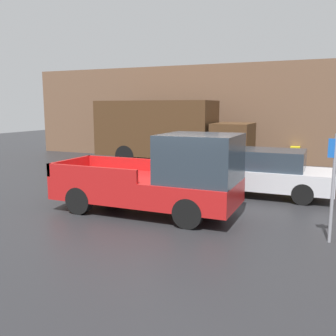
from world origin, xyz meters
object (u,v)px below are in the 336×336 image
object	(u,v)px
parking_sign	(333,182)
newspaper_box	(295,156)
pickup_truck	(164,178)
delivery_truck	(167,131)
car	(261,172)

from	to	relation	value
parking_sign	newspaper_box	size ratio (longest dim) A/B	2.43
pickup_truck	delivery_truck	bearing A→B (deg)	112.73
car	delivery_truck	size ratio (longest dim) A/B	0.60
delivery_truck	newspaper_box	size ratio (longest dim) A/B	7.98
pickup_truck	newspaper_box	bearing A→B (deg)	76.10
pickup_truck	car	world-z (taller)	pickup_truck
car	newspaper_box	distance (m)	6.96
pickup_truck	parking_sign	size ratio (longest dim) A/B	2.17
car	delivery_truck	bearing A→B (deg)	139.46
parking_sign	pickup_truck	bearing A→B (deg)	172.26
newspaper_box	parking_sign	bearing A→B (deg)	-81.63
car	pickup_truck	bearing A→B (deg)	-120.53
parking_sign	newspaper_box	xyz separation A→B (m)	(-1.61, 10.93, -0.84)
pickup_truck	newspaper_box	size ratio (longest dim) A/B	5.29
delivery_truck	newspaper_box	world-z (taller)	delivery_truck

